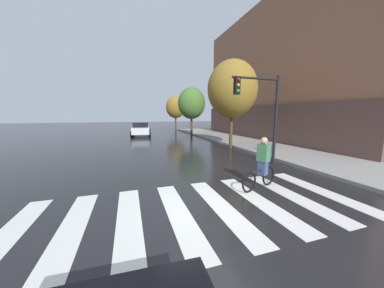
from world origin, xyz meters
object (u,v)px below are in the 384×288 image
at_px(sedan_mid, 141,129).
at_px(traffic_light_near, 262,104).
at_px(fire_hydrant, 265,145).
at_px(street_tree_mid, 192,103).
at_px(street_tree_far, 176,107).
at_px(street_tree_near, 232,89).
at_px(cyclist, 262,163).

bearing_deg(sedan_mid, traffic_light_near, -72.86).
bearing_deg(sedan_mid, fire_hydrant, -61.74).
relative_size(sedan_mid, fire_hydrant, 5.90).
distance_m(street_tree_mid, street_tree_far, 8.44).
xyz_separation_m(street_tree_near, street_tree_far, (-0.13, 16.81, -0.69)).
distance_m(traffic_light_near, street_tree_near, 5.06).
distance_m(fire_hydrant, street_tree_mid, 11.32).
relative_size(street_tree_near, street_tree_mid, 1.15).
bearing_deg(street_tree_near, street_tree_mid, 92.05).
height_order(fire_hydrant, street_tree_near, street_tree_near).
bearing_deg(cyclist, street_tree_far, 83.44).
height_order(traffic_light_near, fire_hydrant, traffic_light_near).
relative_size(fire_hydrant, street_tree_mid, 0.15).
bearing_deg(fire_hydrant, sedan_mid, 118.26).
xyz_separation_m(street_tree_mid, street_tree_far, (0.17, 8.44, -0.14)).
relative_size(cyclist, fire_hydrant, 2.17).
bearing_deg(street_tree_near, fire_hydrant, -66.72).
bearing_deg(traffic_light_near, cyclist, -125.25).
bearing_deg(traffic_light_near, street_tree_far, 87.39).
height_order(cyclist, fire_hydrant, cyclist).
height_order(fire_hydrant, street_tree_mid, street_tree_mid).
relative_size(street_tree_mid, street_tree_far, 1.04).
bearing_deg(fire_hydrant, cyclist, -129.18).
bearing_deg(street_tree_mid, traffic_light_near, -93.55).
bearing_deg(street_tree_mid, fire_hydrant, -82.88).
relative_size(sedan_mid, traffic_light_near, 1.10).
distance_m(sedan_mid, street_tree_mid, 6.35).
bearing_deg(traffic_light_near, fire_hydrant, 46.97).
relative_size(fire_hydrant, street_tree_far, 0.15).
height_order(cyclist, street_tree_mid, street_tree_mid).
bearing_deg(street_tree_near, cyclist, -111.68).
distance_m(cyclist, traffic_light_near, 3.70).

